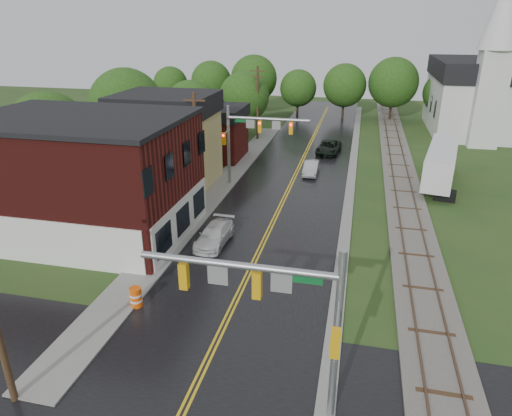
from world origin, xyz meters
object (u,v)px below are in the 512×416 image
(suv_dark, at_px, (329,147))
(pickup_white, at_px, (214,235))
(utility_pole_b, at_px, (196,147))
(semi_trailer, at_px, (441,162))
(construction_barrel, at_px, (136,297))
(tree_left_b, at_px, (128,107))
(tree_left_e, at_px, (245,98))
(utility_pole_c, at_px, (257,102))
(tree_left_c, at_px, (192,107))
(church, at_px, (476,89))
(tree_left_a, at_px, (51,134))
(brick_building, at_px, (84,176))
(traffic_signal_far, at_px, (252,132))
(sedan_silver, at_px, (311,168))
(traffic_signal_near, at_px, (278,300))

(suv_dark, distance_m, pickup_white, 25.15)
(utility_pole_b, height_order, semi_trailer, utility_pole_b)
(construction_barrel, bearing_deg, suv_dark, 76.95)
(utility_pole_b, xyz_separation_m, semi_trailer, (20.06, 9.14, -2.61))
(tree_left_b, height_order, tree_left_e, tree_left_b)
(utility_pole_c, distance_m, pickup_white, 29.51)
(utility_pole_c, height_order, tree_left_e, utility_pole_c)
(utility_pole_c, distance_m, suv_dark, 11.11)
(utility_pole_b, bearing_deg, semi_trailer, 24.51)
(tree_left_b, bearing_deg, utility_pole_c, 47.61)
(utility_pole_c, relative_size, tree_left_c, 1.18)
(church, relative_size, utility_pole_b, 2.22)
(tree_left_a, relative_size, suv_dark, 1.72)
(utility_pole_c, xyz_separation_m, semi_trailer, (20.06, -12.86, -2.61))
(utility_pole_b, distance_m, pickup_white, 8.87)
(utility_pole_c, height_order, tree_left_b, tree_left_b)
(utility_pole_b, xyz_separation_m, tree_left_e, (-2.05, 23.90, 0.09))
(church, relative_size, tree_left_a, 2.31)
(suv_dark, bearing_deg, brick_building, -116.09)
(traffic_signal_far, height_order, utility_pole_b, utility_pole_b)
(tree_left_b, relative_size, pickup_white, 2.18)
(church, height_order, suv_dark, church)
(tree_left_b, xyz_separation_m, construction_barrel, (12.85, -24.84, -5.16))
(pickup_white, bearing_deg, utility_pole_c, 98.96)
(tree_left_b, height_order, sedan_silver, tree_left_b)
(brick_building, height_order, traffic_signal_far, brick_building)
(tree_left_a, relative_size, tree_left_e, 1.06)
(brick_building, distance_m, church, 50.58)
(church, bearing_deg, traffic_signal_far, -131.27)
(utility_pole_b, distance_m, semi_trailer, 22.19)
(traffic_signal_near, height_order, construction_barrel, traffic_signal_near)
(tree_left_a, relative_size, pickup_white, 1.95)
(tree_left_c, bearing_deg, suv_dark, -1.45)
(pickup_white, xyz_separation_m, semi_trailer, (16.46, 16.15, 1.47))
(utility_pole_b, distance_m, construction_barrel, 15.62)
(tree_left_b, xyz_separation_m, semi_trailer, (31.10, -0.75, -3.61))
(sedan_silver, bearing_deg, tree_left_c, 150.90)
(tree_left_c, xyz_separation_m, suv_dark, (16.37, -0.41, -3.81))
(traffic_signal_far, relative_size, semi_trailer, 0.66)
(tree_left_a, distance_m, suv_dark, 28.79)
(utility_pole_b, relative_size, tree_left_a, 1.04)
(brick_building, relative_size, tree_left_e, 1.75)
(tree_left_c, distance_m, semi_trailer, 28.58)
(brick_building, distance_m, suv_dark, 28.92)
(tree_left_e, xyz_separation_m, pickup_white, (5.65, -30.90, -4.17))
(tree_left_b, bearing_deg, construction_barrel, -62.66)
(tree_left_b, height_order, tree_left_c, tree_left_b)
(utility_pole_b, height_order, suv_dark, utility_pole_b)
(pickup_white, bearing_deg, tree_left_e, 102.24)
(tree_left_e, xyz_separation_m, semi_trailer, (22.10, -14.75, -2.70))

